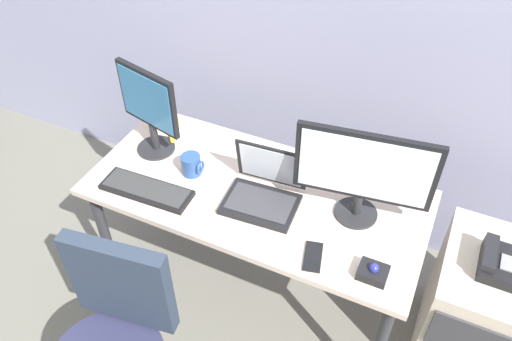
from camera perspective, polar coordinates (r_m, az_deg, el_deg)
name	(u,v)px	position (r m, az deg, el deg)	size (l,w,h in m)	color
ground_plane	(256,285)	(2.77, 0.00, -12.77)	(8.00, 8.00, 0.00)	slate
desk	(256,203)	(2.28, 0.00, -3.70)	(1.49, 0.69, 0.71)	beige
file_cabinet	(477,310)	(2.51, 23.66, -14.25)	(0.42, 0.53, 0.64)	beige
desk_phone	(501,263)	(2.23, 25.91, -9.42)	(0.17, 0.20, 0.09)	black
monitor_main	(364,172)	(1.99, 12.07, -0.12)	(0.55, 0.18, 0.43)	#262628
monitor_side	(149,107)	(2.33, -12.00, 7.04)	(0.34, 0.18, 0.43)	#262628
keyboard	(147,190)	(2.26, -12.24, -2.12)	(0.42, 0.15, 0.03)	black
laptop	(264,190)	(2.15, 0.93, -2.19)	(0.33, 0.28, 0.24)	black
trackball_mouse	(373,272)	(1.96, 13.07, -11.10)	(0.11, 0.09, 0.07)	black
coffee_mug	(192,165)	(2.29, -7.27, 0.63)	(0.10, 0.09, 0.10)	#2B4F8F
cell_phone	(313,257)	(1.99, 6.45, -9.63)	(0.07, 0.14, 0.01)	black
banana	(174,131)	(2.54, -9.19, 4.46)	(0.19, 0.04, 0.04)	yellow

